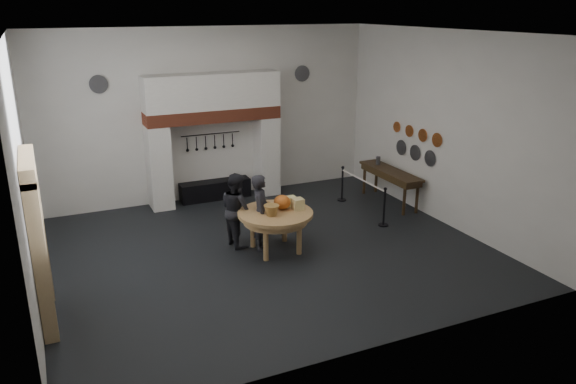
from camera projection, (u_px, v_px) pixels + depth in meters
name	position (u px, v px, depth m)	size (l,w,h in m)	color
floor	(268.00, 250.00, 12.03)	(9.00, 8.00, 0.02)	black
ceiling	(265.00, 33.00, 10.61)	(9.00, 8.00, 0.02)	silver
wall_back	(209.00, 115.00, 14.78)	(9.00, 0.02, 4.50)	silver
wall_front	(374.00, 211.00, 7.86)	(9.00, 0.02, 4.50)	silver
wall_left	(22.00, 175.00, 9.56)	(0.02, 8.00, 4.50)	silver
wall_right	(445.00, 129.00, 13.08)	(0.02, 8.00, 4.50)	silver
chimney_pier_left	(159.00, 167.00, 14.27)	(0.55, 0.70, 2.15)	silver
chimney_pier_right	(266.00, 155.00, 15.42)	(0.55, 0.70, 2.15)	silver
hearth_brick_band	(213.00, 115.00, 14.45)	(3.50, 0.72, 0.32)	#9E442B
chimney_hood	(212.00, 91.00, 14.26)	(3.50, 0.70, 0.90)	silver
iron_range	(215.00, 190.00, 15.17)	(1.90, 0.45, 0.50)	black
utensil_rail	(211.00, 134.00, 14.86)	(0.02, 0.02, 1.60)	black
door_recess	(34.00, 250.00, 9.02)	(0.04, 1.10, 2.50)	black
door_jamb_near	(41.00, 264.00, 8.44)	(0.22, 0.30, 2.60)	tan
door_jamb_far	(38.00, 231.00, 9.65)	(0.22, 0.30, 2.60)	tan
door_lintel	(27.00, 166.00, 8.62)	(0.22, 1.70, 0.30)	tan
wall_plaque	(30.00, 196.00, 10.48)	(0.05, 0.34, 0.44)	gold
work_table	(275.00, 214.00, 11.77)	(1.59, 1.59, 0.07)	tan
pumpkin	(282.00, 202.00, 11.88)	(0.36, 0.36, 0.31)	#CF651D
cheese_block_big	(298.00, 204.00, 11.87)	(0.22, 0.22, 0.24)	#D0BE7C
cheese_block_small	(291.00, 201.00, 12.13)	(0.18, 0.18, 0.20)	#F5ED92
wicker_basket	(272.00, 210.00, 11.54)	(0.32, 0.32, 0.22)	olive
bread_loaf	(265.00, 205.00, 12.00)	(0.31, 0.18, 0.13)	olive
visitor_near	(261.00, 212.00, 11.89)	(0.60, 0.40, 1.65)	black
visitor_far	(237.00, 210.00, 12.08)	(0.79, 0.61, 1.62)	black
side_table	(390.00, 171.00, 14.66)	(0.55, 2.20, 0.06)	#3B2A15
pewter_jug	(378.00, 161.00, 15.13)	(0.12, 0.12, 0.22)	#4B4C50
copper_pan_a	(437.00, 140.00, 13.33)	(0.34, 0.34, 0.03)	#C6662D
copper_pan_b	(423.00, 135.00, 13.80)	(0.32, 0.32, 0.03)	#C6662D
copper_pan_c	(409.00, 131.00, 14.28)	(0.30, 0.30, 0.03)	#C6662D
copper_pan_d	(397.00, 127.00, 14.75)	(0.28, 0.28, 0.03)	#C6662D
pewter_plate_left	(430.00, 158.00, 13.66)	(0.40, 0.40, 0.03)	#4C4C51
pewter_plate_mid	(415.00, 153.00, 14.18)	(0.40, 0.40, 0.03)	#4C4C51
pewter_plate_right	(401.00, 147.00, 14.70)	(0.40, 0.40, 0.03)	#4C4C51
pewter_plate_back_left	(99.00, 84.00, 13.38)	(0.44, 0.44, 0.03)	#4C4C51
pewter_plate_back_right	(302.00, 73.00, 15.49)	(0.44, 0.44, 0.03)	#4C4C51
barrier_post_near	(384.00, 208.00, 13.24)	(0.05, 0.05, 0.90)	black
barrier_post_far	(342.00, 184.00, 14.96)	(0.05, 0.05, 0.90)	black
barrier_rope	(363.00, 180.00, 13.97)	(0.04, 0.04, 2.00)	silver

